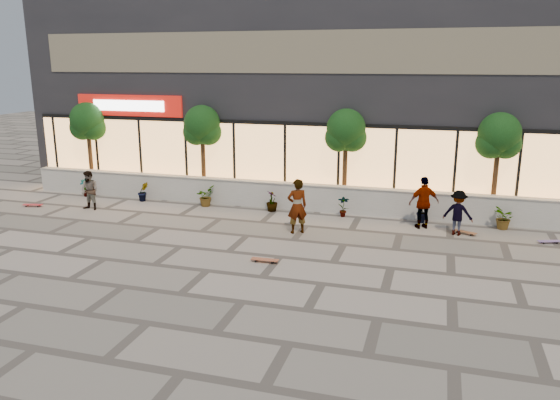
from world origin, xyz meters
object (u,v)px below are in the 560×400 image
(skateboard_right_far, at_px, (549,241))
(tree_west, at_px, (88,124))
(tree_midwest, at_px, (202,128))
(skater_left, at_px, (90,191))
(skateboard_right_near, at_px, (465,232))
(tree_east, at_px, (499,139))
(skateboard_left, at_px, (33,205))
(skater_center, at_px, (297,206))
(skater_right_far, at_px, (458,213))
(skateboard_center, at_px, (265,260))
(tree_mideast, at_px, (346,133))
(skater_right_near, at_px, (424,203))

(skateboard_right_far, bearing_deg, tree_west, 152.92)
(tree_west, relative_size, tree_midwest, 1.00)
(skater_left, xyz_separation_m, skateboard_right_far, (16.53, 0.61, -0.70))
(tree_west, distance_m, skateboard_right_near, 16.41)
(tree_west, distance_m, tree_east, 17.00)
(skateboard_left, bearing_deg, skater_center, -14.61)
(skater_center, distance_m, skateboard_right_near, 5.72)
(tree_west, xyz_separation_m, skater_right_far, (15.73, -2.32, -2.23))
(skateboard_center, height_order, skateboard_left, skateboard_center)
(tree_west, relative_size, tree_mideast, 1.00)
(skateboard_left, bearing_deg, skateboard_center, -29.90)
(tree_east, height_order, skater_right_near, tree_east)
(tree_mideast, distance_m, skater_center, 4.29)
(tree_midwest, relative_size, skateboard_left, 4.89)
(tree_east, relative_size, skater_center, 2.09)
(skater_right_far, relative_size, skateboard_left, 1.90)
(skater_left, bearing_deg, skateboard_center, -16.43)
(tree_midwest, distance_m, skateboard_right_near, 11.11)
(skater_right_near, relative_size, skateboard_left, 2.29)
(tree_east, relative_size, skater_right_far, 2.58)
(tree_midwest, height_order, skateboard_right_far, tree_midwest)
(skateboard_right_near, height_order, skateboard_right_far, skateboard_right_near)
(tree_east, distance_m, skateboard_right_far, 4.12)
(tree_midwest, xyz_separation_m, skater_left, (-3.46, -3.06, -2.21))
(skateboard_right_near, bearing_deg, tree_mideast, 179.91)
(tree_east, distance_m, skater_left, 15.43)
(tree_west, bearing_deg, skateboard_center, -32.64)
(tree_mideast, height_order, skateboard_right_far, tree_mideast)
(tree_mideast, relative_size, tree_east, 1.00)
(skater_right_near, distance_m, skateboard_right_near, 1.66)
(tree_east, distance_m, skateboard_center, 9.83)
(tree_east, height_order, skater_center, tree_east)
(skater_left, bearing_deg, tree_east, 18.36)
(tree_mideast, height_order, skater_right_near, tree_mideast)
(tree_east, bearing_deg, skater_left, -168.44)
(tree_west, distance_m, skater_center, 11.33)
(skateboard_left, distance_m, skateboard_right_near, 16.54)
(tree_west, distance_m, skater_right_far, 16.05)
(tree_east, relative_size, skateboard_right_near, 4.90)
(skater_center, bearing_deg, skater_right_far, 163.98)
(skater_right_far, relative_size, skateboard_center, 1.87)
(tree_mideast, bearing_deg, skater_center, -104.89)
(tree_west, relative_size, skater_right_far, 2.58)
(skater_right_near, relative_size, skater_right_far, 1.20)
(tree_mideast, xyz_separation_m, skateboard_left, (-12.00, -3.32, -2.91))
(skater_right_far, bearing_deg, skateboard_left, 15.03)
(tree_mideast, relative_size, skateboard_left, 4.89)
(tree_mideast, relative_size, skateboard_right_far, 5.27)
(tree_mideast, bearing_deg, tree_west, 180.00)
(tree_east, distance_m, skateboard_left, 18.05)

